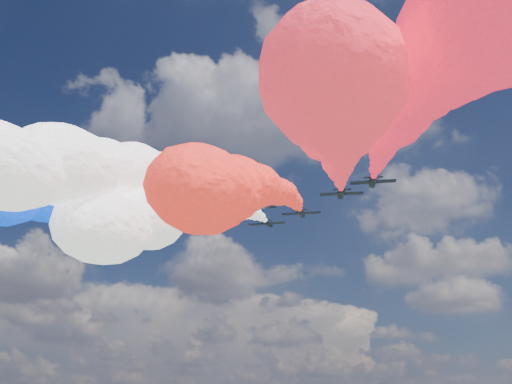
# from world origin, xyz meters

# --- Properties ---
(jet_0) EXTENTS (9.05, 12.35, 4.77)m
(jet_0) POSITION_xyz_m (-25.90, -6.92, 99.71)
(jet_0) COLOR black
(jet_1) EXTENTS (9.27, 12.50, 4.77)m
(jet_1) POSITION_xyz_m (-18.23, 2.77, 99.71)
(jet_1) COLOR black
(trail_1) EXTENTS (6.46, 97.28, 36.61)m
(trail_1) POSITION_xyz_m (-18.23, -47.63, 83.72)
(trail_1) COLOR #063DEF
(jet_2) EXTENTS (9.48, 12.66, 4.77)m
(jet_2) POSITION_xyz_m (-8.13, 12.21, 99.71)
(jet_2) COLOR black
(trail_2) EXTENTS (6.46, 97.28, 36.61)m
(trail_2) POSITION_xyz_m (-8.13, -38.20, 83.72)
(trail_2) COLOR #0535F2
(jet_3) EXTENTS (9.44, 12.63, 4.77)m
(jet_3) POSITION_xyz_m (-0.57, 8.08, 99.71)
(jet_3) COLOR black
(trail_3) EXTENTS (6.46, 97.28, 36.61)m
(trail_3) POSITION_xyz_m (-0.57, -42.33, 83.72)
(trail_3) COLOR white
(jet_4) EXTENTS (9.67, 12.79, 4.77)m
(jet_4) POSITION_xyz_m (0.39, 19.91, 99.71)
(jet_4) COLOR black
(trail_4) EXTENTS (6.46, 97.28, 36.61)m
(trail_4) POSITION_xyz_m (0.39, -30.50, 83.72)
(trail_4) COLOR white
(jet_5) EXTENTS (9.03, 12.33, 4.77)m
(jet_5) POSITION_xyz_m (9.10, 13.53, 99.71)
(jet_5) COLOR black
(trail_5) EXTENTS (6.46, 97.28, 36.61)m
(trail_5) POSITION_xyz_m (9.10, -36.87, 83.72)
(trail_5) COLOR red
(jet_6) EXTENTS (9.59, 12.73, 4.77)m
(jet_6) POSITION_xyz_m (18.43, 2.19, 99.71)
(jet_6) COLOR black
(trail_6) EXTENTS (6.46, 97.28, 36.61)m
(trail_6) POSITION_xyz_m (18.43, -48.21, 83.72)
(trail_6) COLOR red
(jet_7) EXTENTS (9.03, 12.33, 4.77)m
(jet_7) POSITION_xyz_m (24.81, -3.55, 99.71)
(jet_7) COLOR black
(trail_7) EXTENTS (6.46, 97.28, 36.61)m
(trail_7) POSITION_xyz_m (24.81, -53.96, 83.72)
(trail_7) COLOR red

